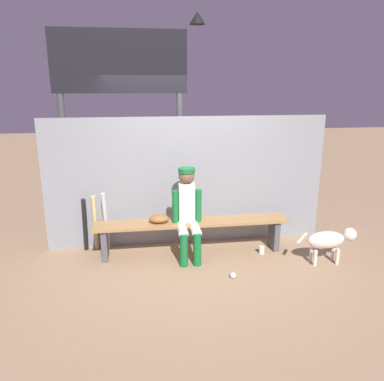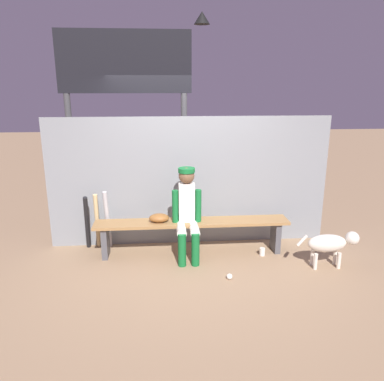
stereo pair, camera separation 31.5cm
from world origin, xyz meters
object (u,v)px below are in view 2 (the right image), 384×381
Objects in this scene: dugout_bench at (192,228)px; bat_aluminum_black at (87,223)px; cup_on_bench at (180,217)px; dog at (331,243)px; baseball_glove at (159,218)px; baseball at (229,276)px; bat_wood_natural at (97,221)px; player_seated at (187,210)px; cup_on_ground at (262,252)px; scoreboard at (129,82)px; bat_aluminum_silver at (108,220)px.

bat_aluminum_black is at bearing 170.59° from dugout_bench.
bat_aluminum_black reaches higher than dugout_bench.
cup_on_bench is 2.07m from dog.
baseball_glove is at bearing 180.00° from dugout_bench.
bat_aluminum_black is (-1.05, 0.25, -0.13)m from baseball_glove.
baseball_glove is at bearing -13.43° from bat_aluminum_black.
baseball is at bearing -28.66° from bat_aluminum_black.
bat_wood_natural is at bearing 164.64° from dog.
player_seated is 0.22m from cup_on_bench.
player_seated is at bearing 177.75° from cup_on_ground.
bat_aluminum_silver is at bearing -111.24° from scoreboard.
scoreboard reaches higher than dog.
dugout_bench is 0.23m from cup_on_bench.
bat_aluminum_black is at bearing 166.17° from dog.
player_seated is 1.50× the size of bat_wood_natural.
scoreboard reaches higher than baseball_glove.
scoreboard is at bearing 122.80° from player_seated.
dog is at bearing 9.52° from baseball.
dog is at bearing -17.42° from dugout_bench.
bat_aluminum_black is 7.72× the size of cup_on_ground.
bat_wood_natural reaches higher than bat_aluminum_black.
bat_wood_natural is (-1.38, 0.31, 0.03)m from dugout_bench.
dugout_bench reaches higher than dog.
dog is (0.81, -0.41, 0.28)m from cup_on_ground.
dog is (1.88, -0.45, -0.36)m from player_seated.
cup_on_bench is (-0.57, 0.82, 0.51)m from baseball.
bat_aluminum_silver is at bearing 159.14° from baseball_glove.
bat_aluminum_silver is 2.00m from baseball.
cup_on_ground is at bearing -34.68° from scoreboard.
bat_aluminum_silver is (-0.76, 0.29, -0.11)m from baseball_glove.
cup_on_bench is at bearing 123.76° from player_seated.
dugout_bench is at bearing -13.30° from bat_aluminum_silver.
dog is at bearing -13.83° from bat_aluminum_black.
scoreboard is at bearing 127.65° from dugout_bench.
cup_on_bench is (1.21, -0.28, 0.13)m from bat_wood_natural.
dugout_bench is at bearing 171.28° from cup_on_ground.
dog is (2.69, -1.72, -2.06)m from scoreboard.
dugout_bench reaches higher than baseball.
cup_on_bench is at bearing -13.13° from bat_wood_natural.
cup_on_ground is 1.28m from cup_on_bench.
bat_wood_natural reaches higher than dog.
dog is (3.18, -0.87, -0.09)m from bat_wood_natural.
bat_aluminum_black is at bearing 170.50° from cup_on_bench.
scoreboard is at bearing 110.22° from baseball_glove.
bat_aluminum_black is at bearing -157.31° from bat_wood_natural.
dugout_bench is 37.23× the size of baseball.
dugout_bench reaches higher than cup_on_ground.
bat_wood_natural reaches higher than dugout_bench.
player_seated is 11.53× the size of cup_on_ground.
cup_on_ground is (1.07, -0.04, -0.64)m from player_seated.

